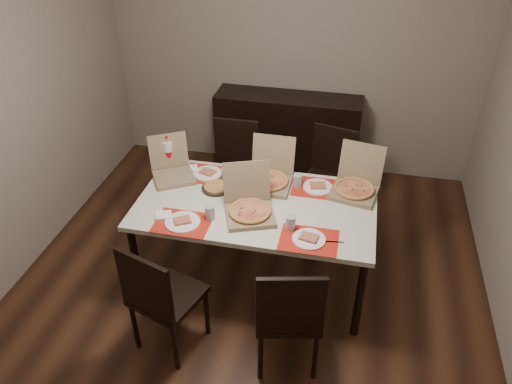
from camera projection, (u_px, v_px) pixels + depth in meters
ground at (250, 284)px, 4.14m from camera, size 3.80×4.00×0.02m
room_walls at (262, 62)px, 3.50m from camera, size 3.84×4.02×2.62m
sideboard at (287, 136)px, 5.32m from camera, size 1.50×0.40×0.90m
dining_table at (256, 210)px, 3.82m from camera, size 1.80×1.00×0.75m
chair_near_left at (160, 296)px, 3.32m from camera, size 0.53×0.53×0.93m
chair_near_right at (288, 313)px, 3.19m from camera, size 0.50×0.50×0.93m
chair_far_left at (234, 165)px, 4.70m from camera, size 0.43×0.43×0.93m
chair_far_right at (329, 174)px, 4.57m from camera, size 0.51×0.51×0.93m
setting_near_left at (187, 219)px, 3.58m from camera, size 0.44×0.30×0.11m
setting_near_right at (304, 234)px, 3.44m from camera, size 0.44×0.30×0.11m
setting_far_left at (210, 173)px, 4.10m from camera, size 0.46×0.30×0.11m
setting_far_right at (312, 185)px, 3.94m from camera, size 0.47×0.30×0.11m
napkin_loose at (251, 200)px, 3.80m from camera, size 0.16×0.16×0.02m
pizza_box_center at (249, 208)px, 3.64m from camera, size 0.46×0.48×0.35m
pizza_box_right at (356, 186)px, 3.88m from camera, size 0.41×0.44×0.35m
pizza_box_left at (172, 170)px, 4.07m from camera, size 0.45×0.46×0.32m
pizza_box_extra at (270, 177)px, 3.98m from camera, size 0.35×0.39×0.35m
faina_plate at (216, 188)px, 3.93m from camera, size 0.23×0.23×0.03m
dip_bowl at (274, 189)px, 3.92m from camera, size 0.13×0.13×0.03m
soda_bottle at (168, 154)px, 4.15m from camera, size 0.10×0.10×0.30m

